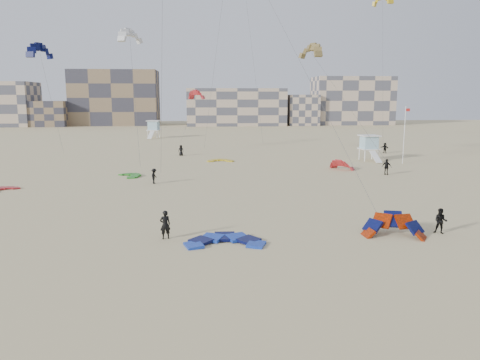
{
  "coord_description": "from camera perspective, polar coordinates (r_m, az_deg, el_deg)",
  "views": [
    {
      "loc": [
        -0.49,
        -27.04,
        9.08
      ],
      "look_at": [
        2.02,
        6.0,
        3.23
      ],
      "focal_mm": 35.0,
      "sensor_mm": 36.0,
      "label": 1
    }
  ],
  "objects": [
    {
      "name": "kitesurfer_main",
      "position": [
        30.86,
        -9.11,
        -5.4
      ],
      "size": [
        0.79,
        0.63,
        1.9
      ],
      "primitive_type": "imported",
      "rotation": [
        0.0,
        0.0,
        3.42
      ],
      "color": "black",
      "rests_on": "ground"
    },
    {
      "name": "kite_fly_yellow",
      "position": [
        81.51,
        16.99,
        20.2
      ],
      "size": [
        4.67,
        4.68,
        24.26
      ],
      "rotation": [
        0.0,
        0.0,
        -0.98
      ],
      "color": "gold",
      "rests_on": "ground"
    },
    {
      "name": "condo_fill_left",
      "position": [
        162.83,
        -22.24,
        7.49
      ],
      "size": [
        12.0,
        10.0,
        8.0
      ],
      "primitive_type": "cube",
      "color": "#7C664B",
      "rests_on": "ground"
    },
    {
      "name": "kite_ground_blue",
      "position": [
        29.75,
        -1.85,
        -7.77
      ],
      "size": [
        4.61,
        4.83,
        0.92
      ],
      "primitive_type": null,
      "rotation": [
        0.07,
        0.0,
        -0.03
      ],
      "color": "#193FBF",
      "rests_on": "ground"
    },
    {
      "name": "kitesurfer_b",
      "position": [
        34.41,
        23.26,
        -4.62
      ],
      "size": [
        1.07,
        1.02,
        1.74
      ],
      "primitive_type": "imported",
      "rotation": [
        0.0,
        0.0,
        -0.59
      ],
      "color": "black",
      "rests_on": "ground"
    },
    {
      "name": "kitesurfer_e",
      "position": [
        74.67,
        -7.21,
        3.61
      ],
      "size": [
        0.92,
        0.69,
        1.71
      ],
      "primitive_type": "imported",
      "rotation": [
        0.0,
        0.0,
        -0.18
      ],
      "color": "black",
      "rests_on": "ground"
    },
    {
      "name": "kite_ground_red_far",
      "position": [
        61.54,
        12.33,
        1.3
      ],
      "size": [
        4.84,
        4.83,
        3.5
      ],
      "primitive_type": null,
      "rotation": [
        0.82,
        0.0,
        2.25
      ],
      "color": "red",
      "rests_on": "ground"
    },
    {
      "name": "condo_fill_right",
      "position": [
        158.46,
        7.58,
        8.45
      ],
      "size": [
        10.0,
        10.0,
        10.0
      ],
      "primitive_type": "cube",
      "color": "tan",
      "rests_on": "ground"
    },
    {
      "name": "kite_ground_yellow",
      "position": [
        67.62,
        -2.4,
        2.29
      ],
      "size": [
        3.57,
        3.75,
        0.59
      ],
      "primitive_type": null,
      "rotation": [
        0.05,
        0.0,
        -0.05
      ],
      "color": "gold",
      "rests_on": "ground"
    },
    {
      "name": "kite_fly_navy",
      "position": [
        74.86,
        -23.23,
        14.1
      ],
      "size": [
        5.33,
        5.37,
        15.77
      ],
      "rotation": [
        0.0,
        0.0,
        1.05
      ],
      "color": "#0A0C47",
      "rests_on": "ground"
    },
    {
      "name": "kite_fly_olive",
      "position": [
        66.44,
        8.65,
        15.15
      ],
      "size": [
        11.4,
        8.87,
        15.73
      ],
      "rotation": [
        0.0,
        0.0,
        -1.05
      ],
      "color": "olive",
      "rests_on": "ground"
    },
    {
      "name": "ground",
      "position": [
        28.52,
        -3.17,
        -8.57
      ],
      "size": [
        320.0,
        320.0,
        0.0
      ],
      "primitive_type": "plane",
      "color": "tan",
      "rests_on": "ground"
    },
    {
      "name": "kitesurfer_c",
      "position": [
        50.74,
        -10.42,
        0.47
      ],
      "size": [
        0.86,
        1.18,
        1.63
      ],
      "primitive_type": "imported",
      "rotation": [
        0.0,
        0.0,
        1.31
      ],
      "color": "black",
      "rests_on": "ground"
    },
    {
      "name": "lifeguard_tower_far",
      "position": [
        108.92,
        -10.48,
        6.1
      ],
      "size": [
        3.23,
        5.65,
        3.96
      ],
      "rotation": [
        0.0,
        0.0,
        -0.17
      ],
      "color": "white",
      "rests_on": "ground"
    },
    {
      "name": "condo_west_b",
      "position": [
        163.72,
        -14.94,
        9.66
      ],
      "size": [
        28.0,
        14.0,
        18.0
      ],
      "primitive_type": "cube",
      "color": "#7C664B",
      "rests_on": "ground"
    },
    {
      "name": "condo_mid",
      "position": [
        157.42,
        -0.53,
        8.89
      ],
      "size": [
        32.0,
        16.0,
        12.0
      ],
      "primitive_type": "cube",
      "color": "tan",
      "rests_on": "ground"
    },
    {
      "name": "kite_fly_grey",
      "position": [
        66.97,
        -13.28,
        16.58
      ],
      "size": [
        5.15,
        12.61,
        17.53
      ],
      "rotation": [
        0.0,
        0.0,
        0.88
      ],
      "color": "white",
      "rests_on": "ground"
    },
    {
      "name": "kite_ground_green",
      "position": [
        56.11,
        -13.28,
        0.43
      ],
      "size": [
        4.37,
        4.29,
        0.7
      ],
      "primitive_type": null,
      "rotation": [
        0.07,
        0.0,
        -1.08
      ],
      "color": "#259224",
      "rests_on": "ground"
    },
    {
      "name": "flagpole",
      "position": [
        68.7,
        19.41,
        5.34
      ],
      "size": [
        0.64,
        0.1,
        7.92
      ],
      "color": "white",
      "rests_on": "ground"
    },
    {
      "name": "kitesurfer_d",
      "position": [
        58.35,
        17.44,
        1.54
      ],
      "size": [
        1.17,
        1.03,
        1.9
      ],
      "primitive_type": "imported",
      "rotation": [
        0.0,
        0.0,
        2.51
      ],
      "color": "black",
      "rests_on": "ground"
    },
    {
      "name": "kite_ground_orange",
      "position": [
        32.91,
        18.21,
        -6.52
      ],
      "size": [
        4.87,
        4.89,
        4.0
      ],
      "primitive_type": null,
      "rotation": [
        0.78,
        0.0,
        -0.25
      ],
      "color": "red",
      "rests_on": "ground"
    },
    {
      "name": "lifeguard_tower_near",
      "position": [
        71.1,
        15.44,
        3.8
      ],
      "size": [
        2.82,
        5.15,
        3.7
      ],
      "rotation": [
        0.0,
        0.0,
        0.08
      ],
      "color": "white",
      "rests_on": "ground"
    },
    {
      "name": "kitesurfer_f",
      "position": [
        81.26,
        17.24,
        3.76
      ],
      "size": [
        1.24,
        1.62,
        1.71
      ],
      "primitive_type": "imported",
      "rotation": [
        0.0,
        0.0,
        -1.04
      ],
      "color": "black",
      "rests_on": "ground"
    },
    {
      "name": "kite_fly_red",
      "position": [
        86.65,
        -5.33,
        10.21
      ],
      "size": [
        5.36,
        4.67,
        9.87
      ],
      "rotation": [
        0.0,
        0.0,
        2.44
      ],
      "color": "red",
      "rests_on": "ground"
    },
    {
      "name": "kite_ground_red",
      "position": [
        51.96,
        -27.1,
        -1.16
      ],
      "size": [
        4.4,
        4.35,
        0.58
      ],
      "primitive_type": null,
      "rotation": [
        0.05,
        0.0,
        0.97
      ],
      "color": "red",
      "rests_on": "ground"
    },
    {
      "name": "condo_east",
      "position": [
        166.86,
        13.46,
        9.38
      ],
      "size": [
        26.0,
        14.0,
        16.0
      ],
      "primitive_type": "cube",
      "color": "tan",
      "rests_on": "ground"
    }
  ]
}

